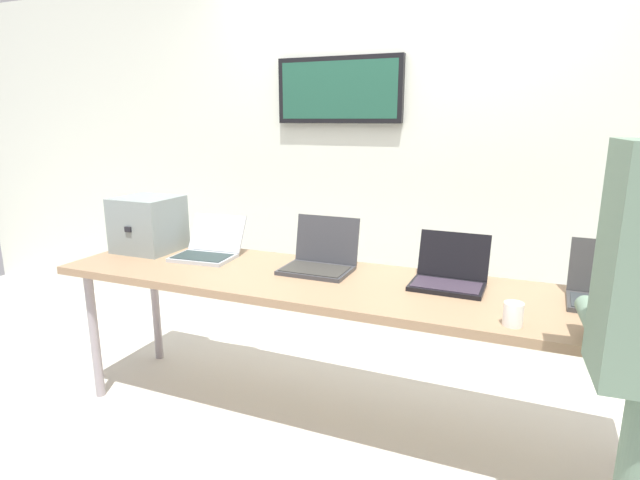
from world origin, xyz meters
TOP-DOWN VIEW (x-y plane):
  - ground at (0.00, 0.00)m, footprint 8.00×8.00m
  - back_wall at (-0.01, 1.13)m, footprint 8.00×0.11m
  - workbench at (0.00, 0.00)m, footprint 2.88×0.70m
  - equipment_box at (-1.22, 0.12)m, footprint 0.33×0.33m
  - laptop_station_0 at (-0.82, 0.12)m, footprint 0.35×0.36m
  - laptop_station_1 at (-0.14, 0.14)m, footprint 0.35×0.30m
  - laptop_station_2 at (0.51, 0.14)m, footprint 0.33×0.29m
  - laptop_station_3 at (1.17, 0.14)m, footprint 0.35×0.30m
  - coffee_mug at (0.80, -0.25)m, footprint 0.07×0.07m

SIDE VIEW (x-z plane):
  - ground at x=0.00m, z-range -0.04..0.00m
  - workbench at x=0.00m, z-range 0.34..1.12m
  - coffee_mug at x=0.80m, z-range 0.78..0.87m
  - laptop_station_0 at x=-0.82m, z-range 0.72..0.94m
  - laptop_station_2 at x=0.51m, z-range 0.72..0.95m
  - laptop_station_3 at x=1.17m, z-range 0.71..0.96m
  - laptop_station_1 at x=-0.14m, z-range 0.71..0.97m
  - equipment_box at x=-1.22m, z-range 0.78..1.09m
  - back_wall at x=-0.01m, z-range 0.01..2.51m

